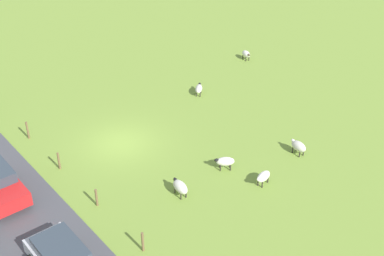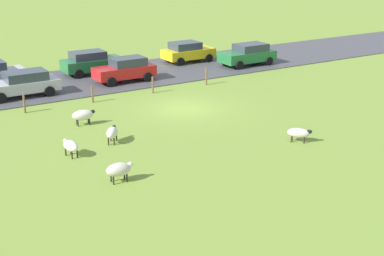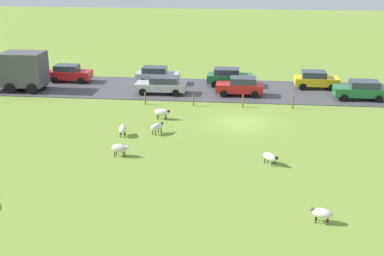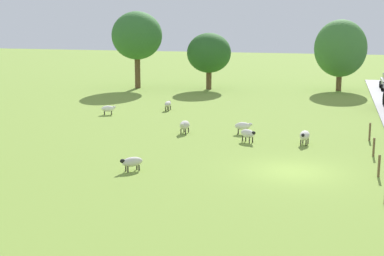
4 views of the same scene
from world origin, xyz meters
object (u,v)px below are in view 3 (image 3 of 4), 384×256
at_px(car_7, 229,77).
at_px(car_4, 162,85).
at_px(car_1, 316,79).
at_px(car_2, 157,75).
at_px(sheep_5, 322,213).
at_px(car_5, 240,86).
at_px(sheep_1, 120,148).
at_px(car_0, 361,90).
at_px(sheep_2, 162,112).
at_px(sheep_6, 270,157).
at_px(truck_0, 19,70).
at_px(sheep_7, 157,127).
at_px(sheep_3, 123,129).
at_px(car_3, 69,73).

bearing_deg(car_7, car_4, 120.52).
distance_m(car_1, car_2, 14.88).
bearing_deg(sheep_5, car_5, 10.74).
bearing_deg(car_4, car_2, 16.20).
bearing_deg(sheep_5, car_7, 11.77).
height_order(car_2, car_5, car_5).
distance_m(sheep_1, car_7, 19.08).
height_order(car_0, car_2, car_0).
relative_size(car_4, car_5, 1.09).
xyz_separation_m(sheep_1, sheep_2, (7.55, -1.40, 0.00)).
bearing_deg(car_5, sheep_5, -169.26).
height_order(sheep_6, car_0, car_0).
xyz_separation_m(car_2, car_7, (-0.18, -6.90, 0.03)).
xyz_separation_m(sheep_2, truck_0, (6.91, 14.17, 1.37)).
height_order(sheep_2, car_7, car_7).
height_order(sheep_1, sheep_6, sheep_1).
bearing_deg(sheep_7, car_1, -42.24).
relative_size(sheep_5, car_5, 0.27).
distance_m(sheep_3, car_3, 16.80).
bearing_deg(car_1, car_7, 89.40).
distance_m(sheep_1, car_3, 20.30).
bearing_deg(car_7, sheep_2, 156.02).
relative_size(car_0, car_4, 0.97).
bearing_deg(sheep_1, sheep_6, -91.72).
distance_m(sheep_6, car_1, 18.91).
bearing_deg(car_5, sheep_1, 154.05).
xyz_separation_m(sheep_2, sheep_7, (-3.29, -0.19, -0.02)).
relative_size(sheep_7, car_3, 0.28).
xyz_separation_m(sheep_2, sheep_5, (-14.52, -9.90, -0.06)).
distance_m(sheep_5, car_5, 22.11).
height_order(car_4, car_7, car_7).
relative_size(sheep_2, car_4, 0.28).
distance_m(sheep_3, car_4, 11.06).
xyz_separation_m(sheep_2, car_3, (10.45, 10.77, 0.37)).
bearing_deg(sheep_2, car_1, -50.48).
bearing_deg(car_2, sheep_6, -151.62).
xyz_separation_m(sheep_3, truck_0, (10.85, 12.09, 1.40)).
distance_m(sheep_5, car_3, 32.42).
bearing_deg(sheep_5, sheep_1, 58.35).
xyz_separation_m(sheep_5, sheep_7, (11.23, 9.71, 0.04)).
xyz_separation_m(car_0, car_3, (3.40, 26.79, 0.01)).
height_order(car_1, car_3, car_3).
xyz_separation_m(sheep_1, truck_0, (14.47, 12.77, 1.37)).
distance_m(sheep_1, sheep_3, 3.69).
bearing_deg(sheep_2, sheep_6, -135.11).
distance_m(car_1, car_4, 14.23).
distance_m(car_4, car_7, 6.79).
bearing_deg(car_7, sheep_3, 154.93).
bearing_deg(car_5, car_7, 18.30).
bearing_deg(sheep_6, car_0, -28.93).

